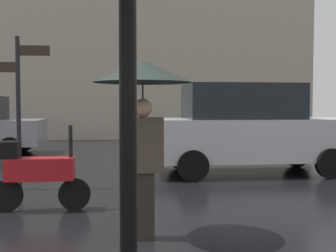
% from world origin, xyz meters
% --- Properties ---
extents(pedestrian_with_umbrella, '(1.12, 1.12, 2.03)m').
position_xyz_m(pedestrian_with_umbrella, '(0.44, 2.14, 1.67)').
color(pedestrian_with_umbrella, '#2A241E').
rests_on(pedestrian_with_umbrella, ground).
extents(parked_scooter, '(1.42, 0.32, 1.23)m').
position_xyz_m(parked_scooter, '(-0.99, 3.58, 0.56)').
color(parked_scooter, black).
rests_on(parked_scooter, ground).
extents(parked_car_left, '(4.45, 1.86, 1.98)m').
position_xyz_m(parked_car_left, '(3.02, 6.41, 1.00)').
color(parked_car_left, silver).
rests_on(parked_car_left, ground).
extents(street_signpost, '(1.08, 0.08, 2.75)m').
position_xyz_m(street_signpost, '(-1.60, 5.18, 1.67)').
color(street_signpost, black).
rests_on(street_signpost, ground).
extents(building_block, '(18.06, 2.92, 12.65)m').
position_xyz_m(building_block, '(0.00, 17.21, 6.33)').
color(building_block, '#B2A893').
rests_on(building_block, ground).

